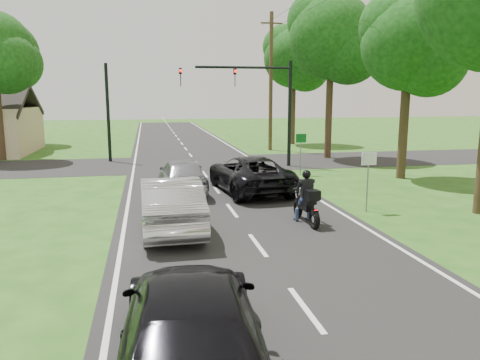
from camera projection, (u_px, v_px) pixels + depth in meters
name	position (u px, v px, depth m)	size (l,w,h in m)	color
ground	(258.00, 245.00, 12.91)	(140.00, 140.00, 0.00)	#234E16
road	(210.00, 181.00, 22.55)	(8.00, 100.00, 0.01)	black
cross_road	(197.00, 163.00, 28.34)	(60.00, 7.00, 0.01)	black
motorcycle_rider	(307.00, 203.00, 14.97)	(0.58, 2.05, 1.77)	black
dark_suv	(249.00, 174.00, 19.97)	(2.56, 5.55, 1.54)	black
silver_sedan	(170.00, 204.00, 14.24)	(1.74, 4.99, 1.64)	silver
silver_suv	(182.00, 175.00, 19.72)	(1.79, 4.45, 1.52)	gray
dark_car_behind	(191.00, 322.00, 6.96)	(2.10, 5.15, 1.50)	black
traffic_signal	(258.00, 94.00, 26.31)	(6.38, 0.44, 6.00)	black
signal_pole_far	(108.00, 113.00, 28.74)	(0.20, 0.20, 6.00)	black
utility_pole_far	(271.00, 81.00, 34.41)	(1.60, 0.28, 10.00)	brown
sign_white	(369.00, 167.00, 16.40)	(0.55, 0.07, 2.12)	slate
sign_green	(301.00, 144.00, 24.16)	(0.55, 0.07, 2.12)	slate
tree_row_c	(416.00, 49.00, 22.15)	(4.80, 4.65, 8.76)	#332316
tree_row_d	(337.00, 41.00, 29.49)	(5.76, 5.58, 10.45)	#332316
tree_row_e	(298.00, 61.00, 38.38)	(5.28, 5.12, 9.61)	#332316
tree_left_far	(8.00, 57.00, 37.71)	(5.76, 5.58, 10.14)	#332316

